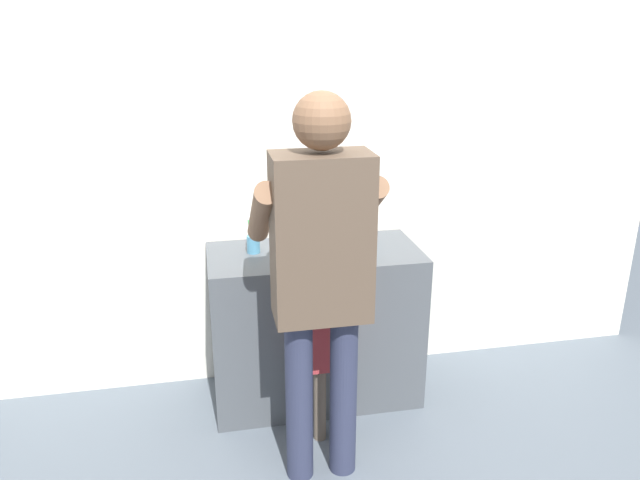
% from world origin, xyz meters
% --- Properties ---
extents(ground_plane, '(14.00, 14.00, 0.00)m').
position_xyz_m(ground_plane, '(0.00, 0.00, 0.00)').
color(ground_plane, slate).
extents(back_wall, '(4.40, 0.08, 2.70)m').
position_xyz_m(back_wall, '(0.00, 0.62, 1.35)').
color(back_wall, silver).
rests_on(back_wall, ground).
extents(vanity_cabinet, '(1.14, 0.54, 0.88)m').
position_xyz_m(vanity_cabinet, '(0.00, 0.30, 0.44)').
color(vanity_cabinet, '#4C5156').
rests_on(vanity_cabinet, ground).
extents(sink_basin, '(0.38, 0.38, 0.11)m').
position_xyz_m(sink_basin, '(0.00, 0.28, 0.94)').
color(sink_basin, silver).
rests_on(sink_basin, vanity_cabinet).
extents(faucet, '(0.18, 0.14, 0.18)m').
position_xyz_m(faucet, '(0.00, 0.51, 0.96)').
color(faucet, '#B7BABF').
rests_on(faucet, vanity_cabinet).
extents(toothbrush_cup, '(0.07, 0.07, 0.21)m').
position_xyz_m(toothbrush_cup, '(-0.32, 0.35, 0.93)').
color(toothbrush_cup, '#4C8EB2').
rests_on(toothbrush_cup, vanity_cabinet).
extents(soap_bottle, '(0.06, 0.06, 0.17)m').
position_xyz_m(soap_bottle, '(0.29, 0.35, 0.95)').
color(soap_bottle, '#66B2D1').
rests_on(soap_bottle, vanity_cabinet).
extents(child_toddler, '(0.28, 0.28, 0.91)m').
position_xyz_m(child_toddler, '(0.00, -0.10, 0.55)').
color(child_toddler, '#6B5B4C').
rests_on(child_toddler, ground).
extents(adult_parent, '(0.56, 0.58, 1.80)m').
position_xyz_m(adult_parent, '(-0.09, -0.34, 1.08)').
color(adult_parent, '#2D334C').
rests_on(adult_parent, ground).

